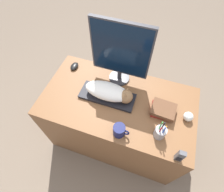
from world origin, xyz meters
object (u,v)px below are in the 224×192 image
object	(u,v)px
phone	(180,156)
book_stack	(163,110)
pen_cup	(160,132)
keyboard	(107,96)
coffee_mug	(119,130)
cat	(110,92)
monitor	(121,52)
computer_mouse	(74,66)
baseball	(188,117)

from	to	relation	value
phone	book_stack	world-z (taller)	phone
phone	book_stack	distance (m)	0.36
pen_cup	book_stack	xyz separation A→B (m)	(-0.01, 0.20, -0.02)
keyboard	phone	world-z (taller)	phone
coffee_mug	cat	bearing A→B (deg)	120.95
coffee_mug	pen_cup	world-z (taller)	pen_cup
keyboard	phone	size ratio (longest dim) A/B	3.57
monitor	pen_cup	size ratio (longest dim) A/B	2.97
monitor	pen_cup	xyz separation A→B (m)	(0.43, -0.41, -0.26)
computer_mouse	pen_cup	xyz separation A→B (m)	(0.86, -0.40, 0.04)
monitor	book_stack	distance (m)	0.54
cat	coffee_mug	bearing A→B (deg)	-59.05
monitor	baseball	xyz separation A→B (m)	(0.61, -0.21, -0.27)
coffee_mug	book_stack	size ratio (longest dim) A/B	0.63
monitor	coffee_mug	distance (m)	0.57
computer_mouse	baseball	world-z (taller)	baseball
pen_cup	phone	world-z (taller)	pen_cup
keyboard	book_stack	xyz separation A→B (m)	(0.45, 0.01, 0.02)
keyboard	computer_mouse	xyz separation A→B (m)	(-0.40, 0.21, 0.00)
computer_mouse	pen_cup	bearing A→B (deg)	-25.00
pen_cup	phone	size ratio (longest dim) A/B	1.49
monitor	book_stack	world-z (taller)	monitor
baseball	phone	distance (m)	0.33
monitor	pen_cup	distance (m)	0.64
coffee_mug	keyboard	bearing A→B (deg)	124.97
phone	book_stack	xyz separation A→B (m)	(-0.16, 0.32, -0.03)
cat	pen_cup	xyz separation A→B (m)	(0.43, -0.19, -0.03)
coffee_mug	phone	xyz separation A→B (m)	(0.42, -0.05, 0.01)
cat	pen_cup	world-z (taller)	pen_cup
monitor	coffee_mug	bearing A→B (deg)	-72.27
cat	monitor	world-z (taller)	monitor
cat	pen_cup	size ratio (longest dim) A/B	2.07
baseball	book_stack	xyz separation A→B (m)	(-0.19, -0.00, -0.00)
computer_mouse	coffee_mug	size ratio (longest dim) A/B	0.84
cat	baseball	world-z (taller)	cat
computer_mouse	book_stack	size ratio (longest dim) A/B	0.53
coffee_mug	phone	bearing A→B (deg)	-6.31
computer_mouse	coffee_mug	distance (m)	0.76
computer_mouse	baseball	xyz separation A→B (m)	(1.04, -0.20, 0.02)
computer_mouse	phone	distance (m)	1.14
coffee_mug	baseball	world-z (taller)	coffee_mug
coffee_mug	phone	size ratio (longest dim) A/B	0.94
pen_cup	keyboard	bearing A→B (deg)	157.50
keyboard	cat	world-z (taller)	cat
monitor	baseball	bearing A→B (deg)	-19.18
keyboard	baseball	distance (m)	0.64
monitor	computer_mouse	xyz separation A→B (m)	(-0.43, -0.01, -0.29)
keyboard	monitor	bearing A→B (deg)	81.51
cat	baseball	distance (m)	0.61
monitor	phone	bearing A→B (deg)	-42.89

